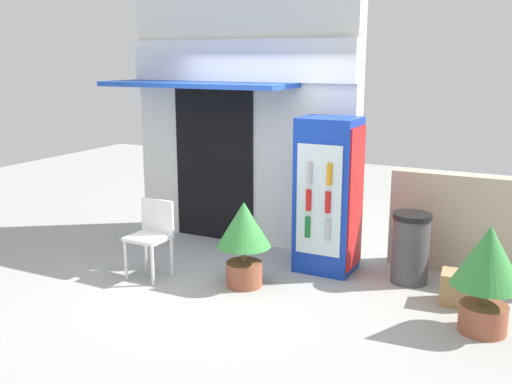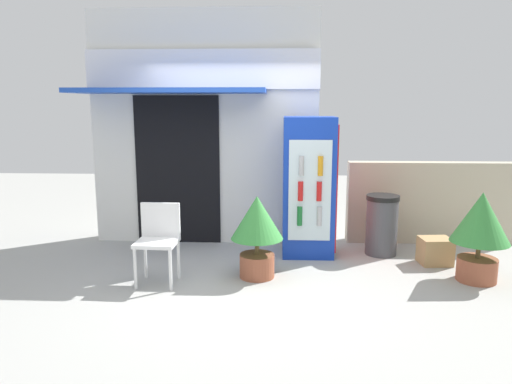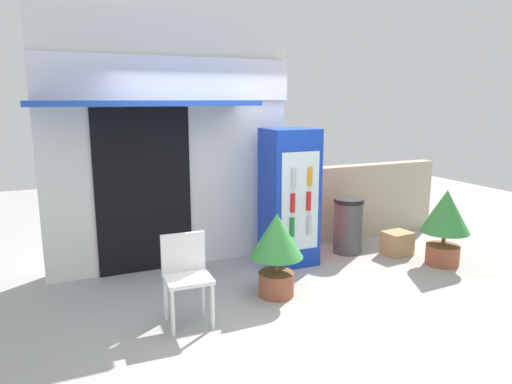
% 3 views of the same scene
% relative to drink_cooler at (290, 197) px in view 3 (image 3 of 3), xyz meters
% --- Properties ---
extents(ground, '(16.00, 16.00, 0.00)m').
position_rel_drink_cooler_xyz_m(ground, '(-0.91, -0.94, -0.90)').
color(ground, '#A3A39E').
extents(storefront_building, '(3.20, 1.11, 3.22)m').
position_rel_drink_cooler_xyz_m(storefront_building, '(-1.45, 0.60, 0.75)').
color(storefront_building, silver).
rests_on(storefront_building, ground).
extents(drink_cooler, '(0.67, 0.63, 1.80)m').
position_rel_drink_cooler_xyz_m(drink_cooler, '(0.00, 0.00, 0.00)').
color(drink_cooler, '#1438B2').
rests_on(drink_cooler, ground).
extents(plastic_chair, '(0.45, 0.42, 0.88)m').
position_rel_drink_cooler_xyz_m(plastic_chair, '(-1.71, -1.08, -0.37)').
color(plastic_chair, white).
rests_on(plastic_chair, ground).
extents(potted_plant_near_shop, '(0.59, 0.59, 0.95)m').
position_rel_drink_cooler_xyz_m(potted_plant_near_shop, '(-0.63, -0.89, -0.31)').
color(potted_plant_near_shop, '#995138').
rests_on(potted_plant_near_shop, ground).
extents(potted_plant_curbside, '(0.63, 0.63, 1.01)m').
position_rel_drink_cooler_xyz_m(potted_plant_curbside, '(1.83, -0.89, -0.28)').
color(potted_plant_curbside, '#995138').
rests_on(potted_plant_curbside, ground).
extents(trash_bin, '(0.43, 0.43, 0.79)m').
position_rel_drink_cooler_xyz_m(trash_bin, '(0.96, 0.04, -0.50)').
color(trash_bin, '#47474C').
rests_on(trash_bin, ground).
extents(stone_boundary_wall, '(2.37, 0.22, 1.15)m').
position_rel_drink_cooler_xyz_m(stone_boundary_wall, '(1.78, 0.64, -0.32)').
color(stone_boundary_wall, '#B7AD93').
rests_on(stone_boundary_wall, ground).
extents(cardboard_box, '(0.40, 0.34, 0.33)m').
position_rel_drink_cooler_xyz_m(cardboard_box, '(1.55, -0.33, -0.73)').
color(cardboard_box, tan).
rests_on(cardboard_box, ground).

